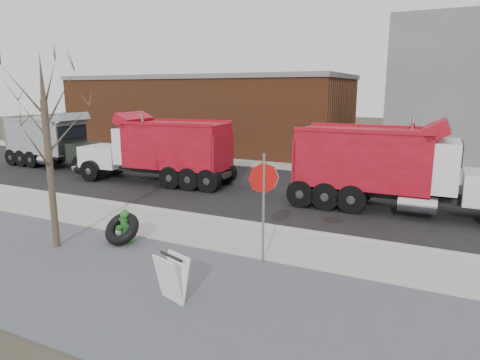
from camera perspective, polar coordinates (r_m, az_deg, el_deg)
The scene contains 15 objects.
ground at distance 12.81m, azimuth -4.61°, elevation -7.46°, with size 120.00×120.00×0.00m, color #383328.
gravel_verge at distance 10.19m, azimuth -15.04°, elevation -13.01°, with size 60.00×5.00×0.03m, color slate.
sidewalk at distance 13.01m, azimuth -4.05°, elevation -7.01°, with size 60.00×2.50×0.06m, color #9E9B93.
curb at distance 14.08m, azimuth -1.36°, elevation -5.39°, with size 60.00×0.15×0.11m, color #9E9B93.
road at distance 18.28m, azimuth 5.58°, elevation -1.53°, with size 60.00×9.40×0.02m, color black.
far_sidewalk at distance 23.58m, azimuth 10.53°, elevation 1.42°, with size 60.00×2.00×0.06m, color #9E9B93.
building_brick at distance 31.85m, azimuth -4.43°, elevation 9.02°, with size 20.20×8.20×5.30m.
bare_tree at distance 12.26m, azimuth -24.45°, elevation 6.44°, with size 3.20×3.20×5.20m.
fire_hydrant at distance 12.60m, azimuth -15.06°, elevation -6.09°, with size 0.54×0.53×0.95m.
truck_tire at distance 12.45m, azimuth -15.45°, elevation -6.27°, with size 1.04×0.93×0.92m.
stop_sign at distance 10.32m, azimuth 3.17°, elevation -1.31°, with size 0.59×0.51×2.76m.
sandwich_board at distance 8.97m, azimuth -9.07°, elevation -12.78°, with size 0.80×0.64×0.97m.
dump_truck_red_a at distance 15.92m, azimuth 19.71°, elevation 1.89°, with size 8.09×2.33×3.27m.
dump_truck_red_b at distance 19.96m, azimuth -10.65°, elevation 4.19°, with size 7.62×2.76×3.20m.
dump_truck_grey at distance 25.98m, azimuth -23.43°, elevation 4.96°, with size 6.65×2.22×3.01m.
Camera 1 is at (6.27, -10.34, 4.24)m, focal length 32.00 mm.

